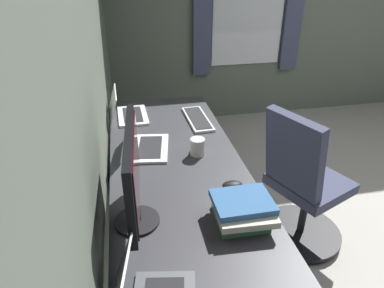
# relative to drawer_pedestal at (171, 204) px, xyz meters

# --- Properties ---
(wall_back) EXTENTS (5.00, 0.10, 2.60)m
(wall_back) POSITION_rel_drawer_pedestal_xyz_m (-0.18, 0.42, 0.95)
(wall_back) COLOR slate
(wall_back) RESTS_ON ground
(wall_right) EXTENTS (0.10, 5.29, 2.60)m
(wall_right) POSITION_rel_drawer_pedestal_xyz_m (2.08, -1.98, 0.95)
(wall_right) COLOR slate
(wall_right) RESTS_ON ground
(window_panel) EXTENTS (0.02, 0.80, 1.35)m
(window_panel) POSITION_rel_drawer_pedestal_xyz_m (2.02, -1.17, 0.98)
(window_panel) COLOR white
(curtain_near) EXTENTS (0.05, 0.20, 1.51)m
(curtain_near) POSITION_rel_drawer_pedestal_xyz_m (1.99, -1.69, 0.98)
(curtain_near) COLOR #4C5170
(curtain_far) EXTENTS (0.05, 0.20, 1.51)m
(curtain_far) POSITION_rel_drawer_pedestal_xyz_m (1.99, -0.65, 0.98)
(curtain_far) COLOR #4C5170
(desk) EXTENTS (2.39, 0.75, 0.73)m
(desk) POSITION_rel_drawer_pedestal_xyz_m (-0.31, -0.03, 0.33)
(desk) COLOR #38383D
(desk) RESTS_ON ground
(drawer_pedestal) EXTENTS (0.40, 0.51, 0.69)m
(drawer_pedestal) POSITION_rel_drawer_pedestal_xyz_m (0.00, 0.00, 0.00)
(drawer_pedestal) COLOR #38383D
(drawer_pedestal) RESTS_ON ground
(monitor_primary) EXTENTS (0.57, 0.20, 0.45)m
(monitor_primary) POSITION_rel_drawer_pedestal_xyz_m (-0.57, 0.22, 0.64)
(monitor_primary) COLOR black
(monitor_primary) RESTS_ON desk
(laptop_leftmost) EXTENTS (0.38, 0.31, 0.21)m
(laptop_leftmost) POSITION_rel_drawer_pedestal_xyz_m (0.08, 0.16, 0.43)
(laptop_leftmost) COLOR white
(laptop_leftmost) RESTS_ON desk
(laptop_left) EXTENTS (0.36, 0.28, 0.20)m
(laptop_left) POSITION_rel_drawer_pedestal_xyz_m (0.58, 0.24, 0.43)
(laptop_left) COLOR white
(laptop_left) RESTS_ON desk
(keyboard_main) EXTENTS (0.43, 0.16, 0.02)m
(keyboard_main) POSITION_rel_drawer_pedestal_xyz_m (0.42, -0.26, 0.39)
(keyboard_main) COLOR silver
(keyboard_main) RESTS_ON desk
(mouse_main) EXTENTS (0.06, 0.10, 0.03)m
(mouse_main) POSITION_rel_drawer_pedestal_xyz_m (-0.41, -0.26, 0.40)
(mouse_main) COLOR black
(mouse_main) RESTS_ON desk
(book_stack_near) EXTENTS (0.25, 0.26, 0.11)m
(book_stack_near) POSITION_rel_drawer_pedestal_xyz_m (-0.65, -0.23, 0.44)
(book_stack_near) COLOR #3D8456
(book_stack_near) RESTS_ON desk
(coffee_mug) EXTENTS (0.13, 0.09, 0.10)m
(coffee_mug) POSITION_rel_drawer_pedestal_xyz_m (-0.04, -0.16, 0.43)
(coffee_mug) COLOR silver
(coffee_mug) RESTS_ON desk
(office_chair) EXTENTS (0.57, 0.61, 0.97)m
(office_chair) POSITION_rel_drawer_pedestal_xyz_m (-0.13, -0.83, 0.11)
(office_chair) COLOR #383D56
(office_chair) RESTS_ON ground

